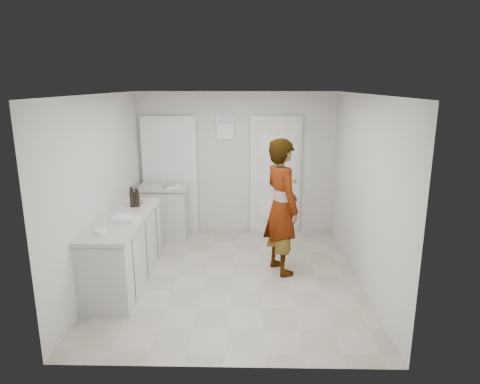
{
  "coord_description": "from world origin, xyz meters",
  "views": [
    {
      "loc": [
        0.23,
        -5.54,
        2.64
      ],
      "look_at": [
        0.1,
        0.4,
        1.12
      ],
      "focal_mm": 32.0,
      "sensor_mm": 36.0,
      "label": 1
    }
  ],
  "objects_px": {
    "egg_bowl": "(101,232)",
    "person": "(282,207)",
    "cake_mix_box": "(136,198)",
    "baking_dish": "(125,219)",
    "spice_jar": "(143,202)",
    "oil_cruet_a": "(137,198)",
    "oil_cruet_b": "(132,197)"
  },
  "relations": [
    {
      "from": "person",
      "to": "egg_bowl",
      "type": "distance_m",
      "value": 2.43
    },
    {
      "from": "oil_cruet_b",
      "to": "egg_bowl",
      "type": "relative_size",
      "value": 2.23
    },
    {
      "from": "oil_cruet_a",
      "to": "baking_dish",
      "type": "distance_m",
      "value": 0.65
    },
    {
      "from": "oil_cruet_b",
      "to": "baking_dish",
      "type": "xyz_separation_m",
      "value": [
        0.08,
        -0.63,
        -0.12
      ]
    },
    {
      "from": "oil_cruet_a",
      "to": "baking_dish",
      "type": "height_order",
      "value": "oil_cruet_a"
    },
    {
      "from": "spice_jar",
      "to": "oil_cruet_a",
      "type": "bearing_deg",
      "value": -112.9
    },
    {
      "from": "oil_cruet_a",
      "to": "egg_bowl",
      "type": "xyz_separation_m",
      "value": [
        -0.14,
        -1.14,
        -0.11
      ]
    },
    {
      "from": "cake_mix_box",
      "to": "baking_dish",
      "type": "height_order",
      "value": "cake_mix_box"
    },
    {
      "from": "person",
      "to": "cake_mix_box",
      "type": "relative_size",
      "value": 11.42
    },
    {
      "from": "cake_mix_box",
      "to": "spice_jar",
      "type": "relative_size",
      "value": 1.9
    },
    {
      "from": "person",
      "to": "oil_cruet_a",
      "type": "bearing_deg",
      "value": 64.13
    },
    {
      "from": "person",
      "to": "oil_cruet_b",
      "type": "distance_m",
      "value": 2.12
    },
    {
      "from": "person",
      "to": "baking_dish",
      "type": "bearing_deg",
      "value": 81.73
    },
    {
      "from": "egg_bowl",
      "to": "person",
      "type": "bearing_deg",
      "value": 25.9
    },
    {
      "from": "egg_bowl",
      "to": "oil_cruet_b",
      "type": "bearing_deg",
      "value": 86.56
    },
    {
      "from": "spice_jar",
      "to": "oil_cruet_b",
      "type": "relative_size",
      "value": 0.3
    },
    {
      "from": "person",
      "to": "oil_cruet_a",
      "type": "xyz_separation_m",
      "value": [
        -2.05,
        0.08,
        0.1
      ]
    },
    {
      "from": "oil_cruet_b",
      "to": "baking_dish",
      "type": "bearing_deg",
      "value": -82.95
    },
    {
      "from": "oil_cruet_a",
      "to": "person",
      "type": "bearing_deg",
      "value": -2.35
    },
    {
      "from": "oil_cruet_b",
      "to": "baking_dish",
      "type": "distance_m",
      "value": 0.64
    },
    {
      "from": "cake_mix_box",
      "to": "baking_dish",
      "type": "bearing_deg",
      "value": -61.28
    },
    {
      "from": "person",
      "to": "egg_bowl",
      "type": "height_order",
      "value": "person"
    },
    {
      "from": "person",
      "to": "egg_bowl",
      "type": "xyz_separation_m",
      "value": [
        -2.18,
        -1.06,
        -0.01
      ]
    },
    {
      "from": "oil_cruet_a",
      "to": "spice_jar",
      "type": "bearing_deg",
      "value": 67.1
    },
    {
      "from": "oil_cruet_a",
      "to": "baking_dish",
      "type": "bearing_deg",
      "value": -89.29
    },
    {
      "from": "baking_dish",
      "to": "egg_bowl",
      "type": "relative_size",
      "value": 2.61
    },
    {
      "from": "oil_cruet_b",
      "to": "cake_mix_box",
      "type": "bearing_deg",
      "value": 88.1
    },
    {
      "from": "baking_dish",
      "to": "egg_bowl",
      "type": "bearing_deg",
      "value": -106.13
    },
    {
      "from": "spice_jar",
      "to": "oil_cruet_a",
      "type": "height_order",
      "value": "oil_cruet_a"
    },
    {
      "from": "person",
      "to": "cake_mix_box",
      "type": "distance_m",
      "value": 2.13
    },
    {
      "from": "spice_jar",
      "to": "baking_dish",
      "type": "relative_size",
      "value": 0.25
    },
    {
      "from": "oil_cruet_a",
      "to": "oil_cruet_b",
      "type": "height_order",
      "value": "oil_cruet_b"
    }
  ]
}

